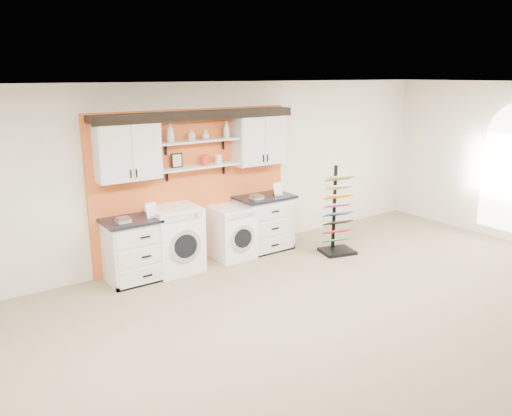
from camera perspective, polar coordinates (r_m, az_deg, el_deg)
floor at (r=5.50m, az=14.36°, el=-17.45°), size 10.00×10.00×0.00m
ceiling at (r=4.66m, az=16.63°, el=13.08°), size 10.00×10.00×0.00m
wall_back at (r=7.96m, az=-7.18°, el=4.00°), size 10.00×0.00×10.00m
accent_panel at (r=7.97m, az=-7.01°, el=2.55°), size 3.40×0.07×2.40m
upper_cabinet_left at (r=7.24m, az=-14.49°, el=6.39°), size 0.90×0.35×0.84m
upper_cabinet_right at (r=8.30m, az=0.36°, el=7.92°), size 0.90×0.35×0.84m
shelf_lower at (r=7.76m, az=-6.51°, el=4.71°), size 1.32×0.28×0.03m
shelf_upper at (r=7.70m, az=-6.60°, el=7.64°), size 1.32×0.28×0.03m
crown_molding at (r=7.67m, az=-6.74°, el=10.59°), size 3.30×0.41×0.13m
picture_frame at (r=7.63m, az=-9.03°, el=5.39°), size 0.18×0.02×0.22m
canister_red at (r=7.80m, az=-5.89°, el=5.48°), size 0.11×0.11×0.16m
canister_cream at (r=7.92m, az=-4.30°, el=5.59°), size 0.10×0.10×0.14m
base_cabinet_left at (r=7.44m, az=-13.36°, el=-4.58°), size 0.95×0.66×0.93m
base_cabinet_right at (r=8.47m, az=0.94°, el=-1.70°), size 0.96×0.66×0.94m
washer at (r=7.64m, az=-9.22°, el=-3.52°), size 0.72×0.71×1.00m
dryer at (r=8.12m, az=-2.84°, el=-2.76°), size 0.61×0.71×0.86m
sample_rack at (r=8.41m, az=9.31°, el=-1.91°), size 0.63×0.56×1.47m
soap_bottle_a at (r=7.48m, az=-9.78°, el=8.50°), size 0.13×0.13×0.28m
soap_bottle_b at (r=7.64m, az=-7.36°, el=8.30°), size 0.11×0.11×0.17m
soap_bottle_c at (r=7.75m, az=-5.80°, el=8.36°), size 0.11×0.11×0.14m
soap_bottle_d at (r=7.94m, az=-3.43°, el=8.97°), size 0.12×0.12×0.26m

